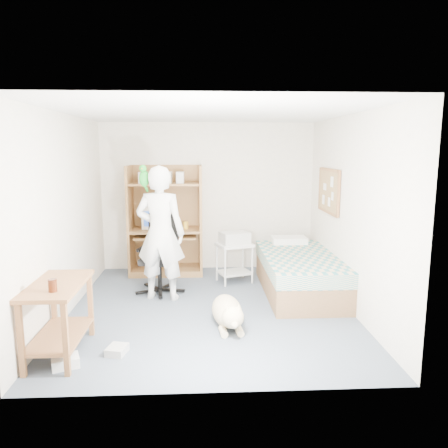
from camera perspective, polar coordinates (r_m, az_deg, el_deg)
The scene contains 21 objects.
floor at distance 5.83m, azimuth -1.77°, elevation -10.98°, with size 4.00×4.00×0.00m, color #4C5967.
wall_back at distance 7.49m, azimuth -2.12°, elevation 3.55°, with size 3.60×0.02×2.50m, color beige.
wall_right at distance 5.82m, azimuth 16.17°, elevation 1.36°, with size 0.02×4.00×2.50m, color beige.
wall_left at distance 5.76m, azimuth -20.03°, elevation 1.06°, with size 0.02×4.00×2.50m, color beige.
ceiling at distance 5.46m, azimuth -1.91°, elevation 14.35°, with size 3.60×4.00×0.02m, color white.
computer_hutch at distance 7.32m, azimuth -7.56°, elevation -0.08°, with size 1.20×0.63×1.80m.
bed at distance 6.47m, azimuth 9.77°, elevation -6.29°, with size 1.02×2.02×0.66m.
side_desk at distance 4.76m, azimuth -20.82°, elevation -10.19°, with size 0.50×1.00×0.75m.
corkboard at distance 6.64m, azimuth 13.52°, elevation 4.21°, with size 0.04×0.94×0.66m.
office_chair at distance 6.45m, azimuth -8.26°, elevation -5.30°, with size 0.63×0.63×1.11m.
person at distance 6.03m, azimuth -8.30°, elevation -1.22°, with size 0.67×0.44×1.85m, color white.
parrot at distance 5.96m, azimuth -10.40°, elevation 6.05°, with size 0.14×0.24×0.37m.
dog at distance 5.23m, azimuth 0.50°, elevation -11.38°, with size 0.42×1.08×0.41m.
printer_cart at distance 6.82m, azimuth 1.37°, elevation -4.26°, with size 0.62×0.56×0.62m.
printer at distance 6.75m, azimuth 1.38°, elevation -1.81°, with size 0.42×0.32×0.18m, color #B3B3AE.
crt_monitor at distance 7.32m, azimuth -8.94°, elevation 0.92°, with size 0.41×0.44×0.36m.
keyboard at distance 7.19m, azimuth -8.00°, elevation -1.48°, with size 0.45×0.16×0.03m, color beige.
pencil_cup at distance 7.21m, azimuth -5.01°, elevation -0.18°, with size 0.08×0.08×0.12m, color gold.
drink_glass at distance 4.41m, azimuth -21.49°, elevation -7.48°, with size 0.08×0.08×0.12m, color #3E180A.
floor_box_a at distance 4.65m, azimuth -20.01°, elevation -16.53°, with size 0.25×0.20×0.10m, color white.
floor_box_b at distance 4.76m, azimuth -13.80°, elevation -15.70°, with size 0.18×0.22×0.08m, color #AEAEA9.
Camera 1 is at (-0.10, -5.44, 2.07)m, focal length 35.00 mm.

